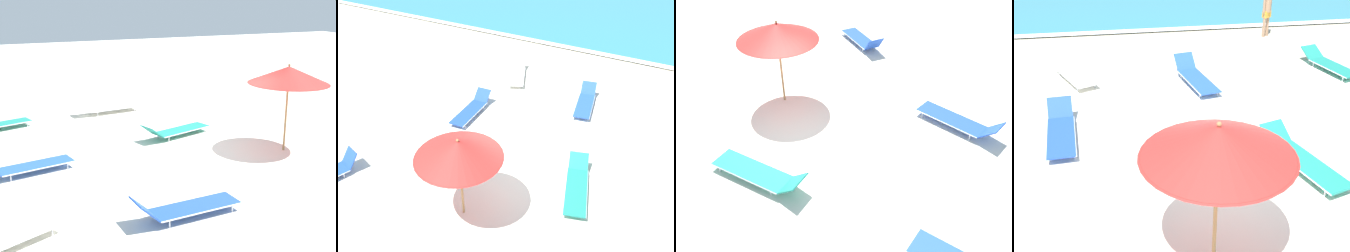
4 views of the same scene
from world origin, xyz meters
TOP-DOWN VIEW (x-y plane):
  - ground_plane at (0.00, 0.01)m, footprint 60.00×60.00m
  - beach_umbrella at (-0.76, -1.89)m, footprint 2.19×2.19m
  - sun_lounger_beside_umbrella at (1.59, 0.36)m, footprint 1.27×2.41m
  - sun_lounger_mid_beach_solo at (-3.31, 2.35)m, footprint 0.76×2.27m
  - sun_lounger_mid_beach_pair_a at (0.25, 4.93)m, footprint 1.02×2.27m
  - sun_lounger_mid_beach_pair_b at (5.16, 1.49)m, footprint 0.88×2.37m

SIDE VIEW (x-z plane):
  - ground_plane at x=0.00m, z-range -0.16..0.00m
  - sun_lounger_mid_beach_pair_b at x=5.16m, z-range -0.04..0.45m
  - sun_lounger_beside_umbrella at x=1.59m, z-range -0.05..0.47m
  - sun_lounger_mid_beach_solo at x=-3.31m, z-range -0.07..0.49m
  - sun_lounger_mid_beach_pair_a at x=0.25m, z-range -0.08..0.51m
  - beach_umbrella at x=-0.76m, z-range 0.91..3.33m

